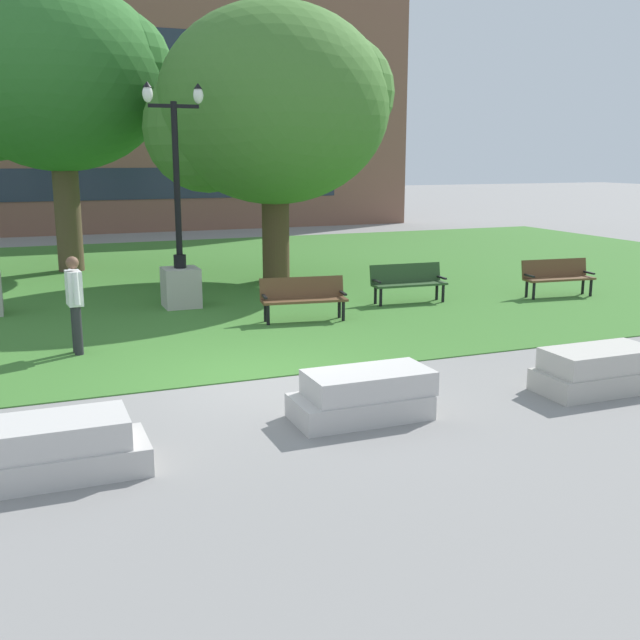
% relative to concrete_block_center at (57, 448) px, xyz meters
% --- Properties ---
extents(ground_plane, '(140.00, 140.00, 0.00)m').
position_rel_concrete_block_center_xyz_m(ground_plane, '(3.06, 2.59, -0.31)').
color(ground_plane, gray).
extents(grass_lawn, '(40.00, 20.00, 0.02)m').
position_rel_concrete_block_center_xyz_m(grass_lawn, '(3.06, 12.59, -0.30)').
color(grass_lawn, '#3D752D').
rests_on(grass_lawn, ground).
extents(concrete_block_center, '(1.86, 0.90, 0.64)m').
position_rel_concrete_block_center_xyz_m(concrete_block_center, '(0.00, 0.00, 0.00)').
color(concrete_block_center, '#BCB7B2').
rests_on(concrete_block_center, ground).
extents(concrete_block_left, '(1.85, 0.90, 0.64)m').
position_rel_concrete_block_center_xyz_m(concrete_block_left, '(3.87, 0.42, 0.00)').
color(concrete_block_left, '#BCB7B2').
rests_on(concrete_block_left, ground).
extents(concrete_block_right, '(1.80, 0.90, 0.64)m').
position_rel_concrete_block_center_xyz_m(concrete_block_right, '(7.58, 0.21, 0.00)').
color(concrete_block_right, '#B2ADA3').
rests_on(concrete_block_right, ground).
extents(park_bench_near_left, '(1.83, 0.63, 0.90)m').
position_rel_concrete_block_center_xyz_m(park_bench_near_left, '(8.22, 7.26, 0.23)').
color(park_bench_near_left, '#284723').
rests_on(park_bench_near_left, grass_lawn).
extents(park_bench_far_left, '(1.86, 0.78, 0.90)m').
position_rel_concrete_block_center_xyz_m(park_bench_far_left, '(5.22, 6.31, 0.23)').
color(park_bench_far_left, brown).
rests_on(park_bench_far_left, grass_lawn).
extents(park_bench_far_right, '(1.84, 0.70, 0.90)m').
position_rel_concrete_block_center_xyz_m(park_bench_far_right, '(12.02, 6.60, 0.23)').
color(park_bench_far_right, brown).
rests_on(park_bench_far_right, grass_lawn).
extents(lamp_post_center, '(1.32, 0.80, 4.95)m').
position_rel_concrete_block_center_xyz_m(lamp_post_center, '(3.13, 8.71, 0.72)').
color(lamp_post_center, '#ADA89E').
rests_on(lamp_post_center, grass_lawn).
extents(tree_near_left, '(6.46, 6.15, 7.33)m').
position_rel_concrete_block_center_xyz_m(tree_near_left, '(6.26, 11.44, 4.36)').
color(tree_near_left, '#4C3823').
rests_on(tree_near_left, grass_lawn).
extents(tree_far_left, '(6.60, 6.28, 8.28)m').
position_rel_concrete_block_center_xyz_m(tree_far_left, '(1.10, 15.52, 5.24)').
color(tree_far_left, brown).
rests_on(tree_far_left, grass_lawn).
extents(person_bystander_near_lawn, '(0.27, 0.63, 1.71)m').
position_rel_concrete_block_center_xyz_m(person_bystander_near_lawn, '(0.60, 5.24, 0.68)').
color(person_bystander_near_lawn, '#28282D').
rests_on(person_bystander_near_lawn, grass_lawn).
extents(building_facade_distant, '(31.84, 1.03, 13.47)m').
position_rel_concrete_block_center_xyz_m(building_facade_distant, '(2.54, 27.09, 6.42)').
color(building_facade_distant, brown).
rests_on(building_facade_distant, ground).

